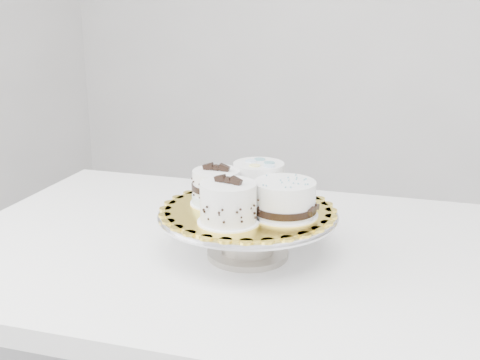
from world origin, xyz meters
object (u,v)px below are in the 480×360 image
at_px(table, 244,275).
at_px(cake_banded, 216,188).
at_px(cake_stand, 248,225).
at_px(cake_ribbon, 285,200).
at_px(cake_dots, 259,181).
at_px(cake_swirl, 228,204).
at_px(cake_board, 248,210).

bearing_deg(table, cake_banded, -140.29).
relative_size(cake_stand, cake_ribbon, 2.61).
bearing_deg(cake_stand, cake_dots, 97.40).
bearing_deg(cake_ribbon, cake_swirl, -137.07).
bearing_deg(cake_dots, cake_ribbon, -59.14).
bearing_deg(cake_banded, cake_dots, 38.35).
height_order(cake_swirl, cake_ribbon, cake_swirl).
distance_m(cake_stand, cake_dots, 0.10).
bearing_deg(cake_board, cake_swirl, -88.93).
distance_m(table, cake_stand, 0.15).
bearing_deg(cake_dots, cake_banded, -154.35).
distance_m(cake_board, cake_ribbon, 0.09).
distance_m(cake_stand, cake_swirl, 0.11).
relative_size(table, cake_stand, 3.92).
xyz_separation_m(cake_banded, cake_dots, (0.06, 0.07, 0.01)).
height_order(table, cake_swirl, cake_swirl).
height_order(cake_board, cake_swirl, cake_swirl).
bearing_deg(cake_board, cake_banded, -178.92).
relative_size(cake_board, cake_ribbon, 2.40).
height_order(cake_swirl, cake_banded, cake_swirl).
height_order(table, cake_stand, cake_stand).
bearing_deg(table, cake_swirl, -86.59).
bearing_deg(table, cake_stand, -66.69).
bearing_deg(cake_board, cake_dots, 97.40).
relative_size(cake_board, cake_banded, 3.00).
bearing_deg(cake_board, table, 123.96).
bearing_deg(cake_ribbon, cake_stand, 175.37).
height_order(table, cake_ribbon, cake_ribbon).
distance_m(table, cake_board, 0.18).
bearing_deg(cake_board, cake_stand, 0.00).
height_order(cake_dots, cake_ribbon, cake_dots).
bearing_deg(cake_banded, cake_stand, -8.04).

